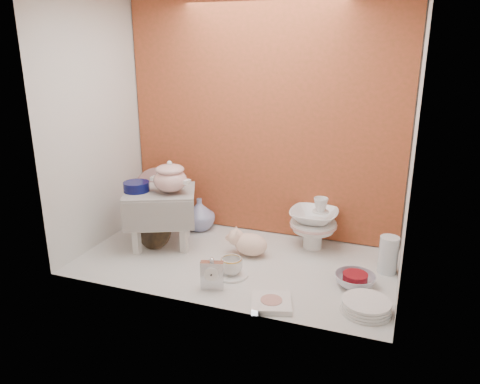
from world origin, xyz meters
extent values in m
plane|color=silver|center=(0.00, 0.00, 0.00)|extent=(1.80, 1.80, 0.00)
cube|color=#B5482D|center=(0.00, 0.50, 0.75)|extent=(1.80, 0.06, 1.50)
cube|color=silver|center=(-0.90, 0.00, 0.75)|extent=(0.06, 1.00, 1.50)
cube|color=silver|center=(0.90, 0.00, 0.75)|extent=(0.06, 1.00, 1.50)
cylinder|color=#090D45|center=(-0.64, 0.00, 0.39)|extent=(0.21, 0.21, 0.06)
imported|color=white|center=(-0.40, 0.37, 0.11)|extent=(0.23, 0.23, 0.22)
cube|color=silver|center=(0.00, -0.34, 0.09)|extent=(0.12, 0.07, 0.17)
ellipsoid|color=beige|center=(0.06, 0.10, 0.08)|extent=(0.30, 0.25, 0.15)
cylinder|color=white|center=(0.04, -0.18, 0.01)|extent=(0.23, 0.23, 0.01)
imported|color=white|center=(0.04, -0.18, 0.06)|extent=(0.15, 0.15, 0.09)
cube|color=white|center=(0.33, -0.39, 0.01)|extent=(0.24, 0.24, 0.03)
cylinder|color=white|center=(0.77, -0.29, 0.03)|extent=(0.30, 0.30, 0.06)
imported|color=silver|center=(0.69, -0.06, 0.03)|extent=(0.25, 0.25, 0.07)
cylinder|color=silver|center=(0.84, 0.16, 0.10)|extent=(0.13, 0.13, 0.21)
camera|label=1|loc=(0.87, -2.29, 1.22)|focal=34.63mm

